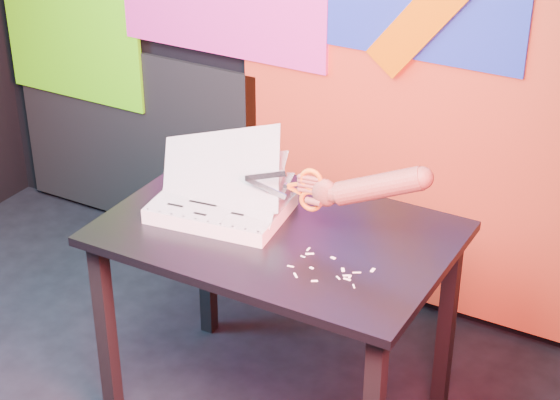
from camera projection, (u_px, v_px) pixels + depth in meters
The scene contains 6 objects.
backdrop at pixel (291, 65), 3.66m from camera, with size 2.88×0.05×2.08m.
work_table at pixel (278, 257), 2.99m from camera, with size 1.09×0.73×0.75m.
printout_stack at pixel (221, 205), 3.02m from camera, with size 0.49×0.36×0.31m.
scissors at pixel (305, 189), 2.85m from camera, with size 0.26×0.05×0.15m.
hand_forearm at pixel (370, 187), 2.77m from camera, with size 0.40×0.11×0.18m.
paper_clippings at pixel (330, 269), 2.74m from camera, with size 0.23×0.17×0.00m.
Camera 1 is at (1.73, -1.58, 2.23)m, focal length 60.00 mm.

